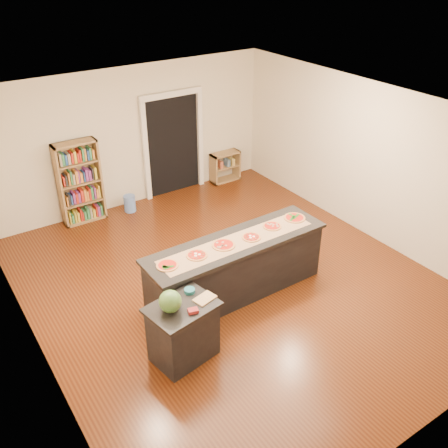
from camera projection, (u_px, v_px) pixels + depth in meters
room at (232, 206)px, 7.39m from camera, size 6.00×7.00×2.80m
doorway at (173, 139)px, 10.42m from camera, size 1.40×0.09×2.21m
kitchen_island at (236, 267)px, 7.62m from camera, size 2.91×0.79×0.96m
side_counter at (183, 332)px, 6.46m from camera, size 0.86×0.63×0.85m
bookshelf at (80, 183)px, 9.48m from camera, size 0.81×0.29×1.63m
low_shelf at (225, 167)px, 11.32m from camera, size 0.68×0.29×0.68m
waste_bin at (130, 203)px, 10.12m from camera, size 0.23×0.23×0.34m
kraft_paper at (238, 242)px, 7.36m from camera, size 2.53×0.48×0.00m
watermelon at (170, 301)px, 6.10m from camera, size 0.29×0.29×0.29m
cutting_board at (205, 298)px, 6.36m from camera, size 0.32×0.25×0.02m
package_red at (193, 311)px, 6.13m from camera, size 0.15×0.12×0.05m
package_teal at (190, 291)px, 6.47m from camera, size 0.14×0.14×0.05m
pizza_a at (167, 265)px, 6.81m from camera, size 0.30×0.30×0.02m
pizza_b at (197, 255)px, 7.03m from camera, size 0.29×0.29×0.02m
pizza_c at (224, 245)px, 7.26m from camera, size 0.33×0.33×0.02m
pizza_d at (251, 237)px, 7.45m from camera, size 0.28×0.28×0.02m
pizza_e at (272, 226)px, 7.74m from camera, size 0.31×0.31×0.02m
pizza_f at (295, 218)px, 7.96m from camera, size 0.33×0.33×0.02m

